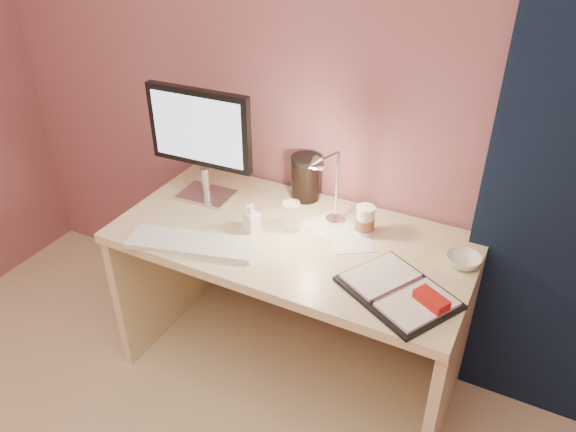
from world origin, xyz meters
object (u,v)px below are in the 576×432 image
at_px(keyboard, 192,243).
at_px(bowl, 463,261).
at_px(clear_cup, 291,216).
at_px(desk_lamp, 336,186).
at_px(coffee_cup, 365,221).
at_px(planner, 401,292).
at_px(desk, 300,271).
at_px(monitor, 201,135).
at_px(dark_jar, 306,180).
at_px(lotion_bottle, 251,217).

height_order(keyboard, bowl, bowl).
bearing_deg(clear_cup, desk_lamp, 19.68).
height_order(keyboard, coffee_cup, coffee_cup).
bearing_deg(planner, desk, -175.98).
bearing_deg(desk_lamp, desk, -151.95).
xyz_separation_m(monitor, bowl, (1.11, 0.01, -0.27)).
xyz_separation_m(keyboard, coffee_cup, (0.55, 0.38, 0.05)).
distance_m(keyboard, dark_jar, 0.58).
bearing_deg(clear_cup, desk, 54.98).
bearing_deg(desk, coffee_cup, 15.15).
height_order(planner, desk_lamp, desk_lamp).
height_order(bowl, desk_lamp, desk_lamp).
bearing_deg(bowl, keyboard, -159.85).
bearing_deg(clear_cup, lotion_bottle, -151.36).
bearing_deg(monitor, lotion_bottle, -25.88).
height_order(coffee_cup, desk_lamp, desk_lamp).
bearing_deg(desk_lamp, planner, -16.33).
bearing_deg(bowl, planner, -119.42).
distance_m(keyboard, bowl, 1.01).
bearing_deg(keyboard, desk, 30.16).
relative_size(desk, clear_cup, 11.57).
relative_size(clear_cup, dark_jar, 0.69).
height_order(monitor, planner, monitor).
distance_m(coffee_cup, bowl, 0.39).
bearing_deg(desk_lamp, bowl, 20.75).
distance_m(desk, coffee_cup, 0.38).
distance_m(desk, clear_cup, 0.29).
height_order(coffee_cup, dark_jar, dark_jar).
distance_m(desk, monitor, 0.70).
height_order(monitor, clear_cup, monitor).
bearing_deg(desk_lamp, clear_cup, -141.34).
bearing_deg(dark_jar, lotion_bottle, -103.91).
relative_size(bowl, lotion_bottle, 1.08).
xyz_separation_m(desk, monitor, (-0.47, 0.02, 0.52)).
height_order(monitor, desk_lamp, monitor).
distance_m(bowl, lotion_bottle, 0.81).
bearing_deg(clear_cup, bowl, 6.24).
bearing_deg(lotion_bottle, keyboard, -126.42).
relative_size(coffee_cup, bowl, 0.95).
xyz_separation_m(bowl, lotion_bottle, (-0.80, -0.15, 0.04)).
bearing_deg(clear_cup, monitor, 172.57).
bearing_deg(lotion_bottle, planner, -10.31).
height_order(coffee_cup, bowl, coffee_cup).
relative_size(keyboard, clear_cup, 4.06).
xyz_separation_m(planner, clear_cup, (-0.51, 0.19, 0.05)).
bearing_deg(monitor, desk_lamp, -2.62).
height_order(planner, clear_cup, clear_cup).
relative_size(monitor, desk_lamp, 1.48).
height_order(clear_cup, lotion_bottle, clear_cup).
distance_m(bowl, desk_lamp, 0.54).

